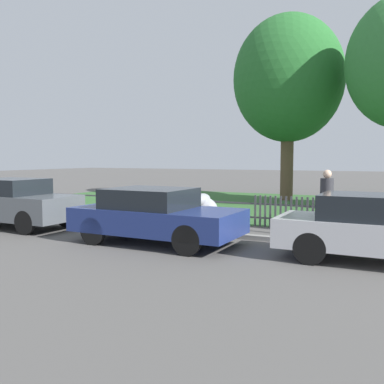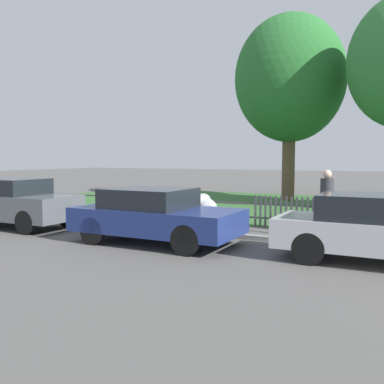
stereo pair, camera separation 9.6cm
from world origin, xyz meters
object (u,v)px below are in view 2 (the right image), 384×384
(tree_nearest_kerb, at_px, (290,79))
(pedestrian_by_lamp, at_px, (327,198))
(parked_car_black_saloon, at_px, (155,215))
(parked_car_navy_estate, at_px, (379,229))
(covered_motorcycle, at_px, (190,207))
(parked_car_silver_hatchback, at_px, (17,202))

(tree_nearest_kerb, height_order, pedestrian_by_lamp, tree_nearest_kerb)
(parked_car_black_saloon, distance_m, parked_car_navy_estate, 5.02)
(parked_car_black_saloon, xyz_separation_m, parked_car_navy_estate, (5.01, 0.25, -0.00))
(covered_motorcycle, bearing_deg, tree_nearest_kerb, 82.10)
(covered_motorcycle, bearing_deg, pedestrian_by_lamp, 8.13)
(parked_car_black_saloon, bearing_deg, parked_car_navy_estate, 3.70)
(parked_car_black_saloon, relative_size, tree_nearest_kerb, 0.46)
(parked_car_black_saloon, relative_size, parked_car_navy_estate, 1.01)
(covered_motorcycle, bearing_deg, parked_car_black_saloon, -91.36)
(parked_car_silver_hatchback, relative_size, parked_car_black_saloon, 0.92)
(parked_car_navy_estate, xyz_separation_m, tree_nearest_kerb, (-4.76, 11.77, 5.16))
(parked_car_black_saloon, relative_size, covered_motorcycle, 2.18)
(tree_nearest_kerb, relative_size, pedestrian_by_lamp, 5.07)
(parked_car_silver_hatchback, xyz_separation_m, parked_car_navy_estate, (9.97, 0.08, -0.05))
(parked_car_silver_hatchback, bearing_deg, pedestrian_by_lamp, 19.32)
(covered_motorcycle, xyz_separation_m, tree_nearest_kerb, (0.41, 9.79, 5.21))
(parked_car_black_saloon, xyz_separation_m, tree_nearest_kerb, (0.25, 12.02, 5.15))
(parked_car_navy_estate, relative_size, pedestrian_by_lamp, 2.31)
(tree_nearest_kerb, bearing_deg, pedestrian_by_lamp, -69.69)
(tree_nearest_kerb, bearing_deg, covered_motorcycle, -92.40)
(parked_car_silver_hatchback, height_order, tree_nearest_kerb, tree_nearest_kerb)
(tree_nearest_kerb, xyz_separation_m, pedestrian_by_lamp, (3.29, -8.89, -4.86))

